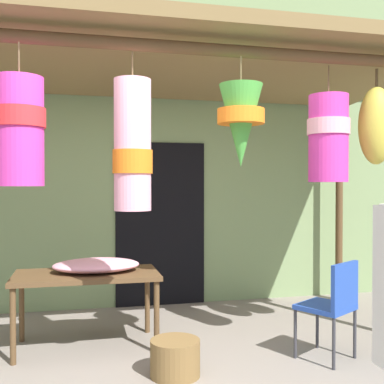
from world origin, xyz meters
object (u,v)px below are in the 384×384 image
(display_table, at_px, (87,281))
(wicker_basket_by_table, at_px, (175,358))
(flower_heap_on_table, at_px, (98,265))
(folding_chair, at_px, (333,301))

(display_table, xyz_separation_m, wicker_basket_by_table, (0.66, -0.83, -0.47))
(flower_heap_on_table, distance_m, folding_chair, 2.11)
(wicker_basket_by_table, bearing_deg, folding_chair, 0.33)
(display_table, distance_m, wicker_basket_by_table, 1.16)
(display_table, relative_size, folding_chair, 1.54)
(flower_heap_on_table, xyz_separation_m, folding_chair, (1.92, -0.86, -0.24))
(flower_heap_on_table, height_order, wicker_basket_by_table, flower_heap_on_table)
(folding_chair, bearing_deg, wicker_basket_by_table, -179.67)
(flower_heap_on_table, distance_m, wicker_basket_by_table, 1.19)
(folding_chair, bearing_deg, flower_heap_on_table, 155.82)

